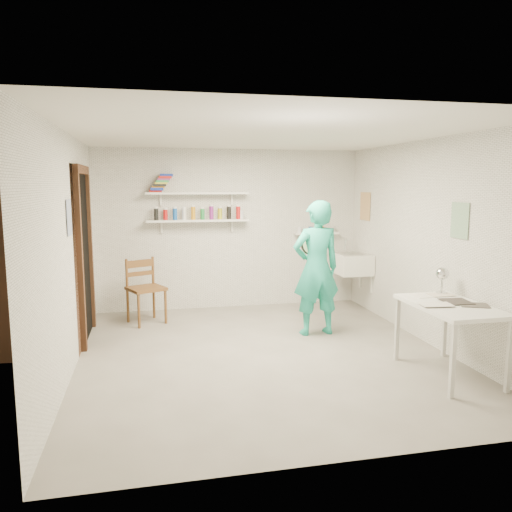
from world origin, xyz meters
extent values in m
cube|color=slate|center=(0.00, 0.00, -0.01)|extent=(4.00, 4.50, 0.02)
cube|color=silver|center=(0.00, 0.00, 2.41)|extent=(4.00, 4.50, 0.02)
cube|color=silver|center=(0.00, 2.26, 1.20)|extent=(4.00, 0.02, 2.40)
cube|color=silver|center=(0.00, -2.26, 1.20)|extent=(4.00, 0.02, 2.40)
cube|color=silver|center=(-2.01, 0.00, 1.20)|extent=(0.02, 4.50, 2.40)
cube|color=silver|center=(2.01, 0.00, 1.20)|extent=(0.02, 4.50, 2.40)
cube|color=black|center=(-1.99, 1.05, 1.00)|extent=(0.02, 0.90, 2.00)
cube|color=brown|center=(-2.70, 1.05, 1.05)|extent=(1.40, 1.50, 2.10)
cube|color=brown|center=(-1.97, 1.05, 2.05)|extent=(0.06, 1.05, 0.10)
cube|color=brown|center=(-1.97, 0.55, 1.00)|extent=(0.06, 0.10, 2.00)
cube|color=brown|center=(-1.97, 1.55, 1.00)|extent=(0.06, 0.10, 2.00)
cube|color=white|center=(-0.50, 2.13, 1.35)|extent=(1.50, 0.22, 0.03)
cube|color=white|center=(-0.50, 2.13, 1.75)|extent=(1.50, 0.22, 0.03)
cube|color=white|center=(1.35, 2.17, 1.12)|extent=(0.70, 0.14, 0.03)
cube|color=#334C7F|center=(-1.99, 0.05, 1.55)|extent=(0.01, 0.28, 0.36)
cube|color=#995933|center=(1.99, 1.80, 1.55)|extent=(0.01, 0.34, 0.42)
cube|color=#3F724C|center=(1.99, -0.55, 1.50)|extent=(0.01, 0.30, 0.38)
cube|color=white|center=(1.75, 1.70, 0.70)|extent=(0.48, 0.60, 0.30)
imported|color=#24B499|center=(0.81, 0.61, 0.84)|extent=(0.64, 0.45, 1.69)
cylinder|color=beige|center=(0.83, 0.83, 1.12)|extent=(0.30, 0.06, 0.30)
cube|color=brown|center=(-1.27, 1.57, 0.48)|extent=(0.58, 0.57, 0.96)
cube|color=silver|center=(1.64, -0.98, 0.36)|extent=(0.65, 1.08, 0.72)
sphere|color=silver|center=(1.82, -0.55, 0.94)|extent=(0.14, 0.14, 0.14)
cylinder|color=black|center=(-1.13, 2.13, 1.45)|extent=(0.06, 0.06, 0.17)
cylinder|color=red|center=(-0.99, 2.13, 1.45)|extent=(0.06, 0.06, 0.17)
cylinder|color=blue|center=(-0.85, 2.13, 1.45)|extent=(0.06, 0.06, 0.17)
cylinder|color=white|center=(-0.71, 2.13, 1.45)|extent=(0.06, 0.06, 0.17)
cylinder|color=orange|center=(-0.57, 2.13, 1.45)|extent=(0.06, 0.06, 0.17)
cylinder|color=#268C3F|center=(-0.43, 2.13, 1.45)|extent=(0.06, 0.06, 0.17)
cylinder|color=#8C268C|center=(-0.29, 2.13, 1.45)|extent=(0.06, 0.06, 0.17)
cylinder|color=gold|center=(-0.15, 2.13, 1.45)|extent=(0.06, 0.06, 0.17)
cylinder|color=black|center=(-0.01, 2.13, 1.45)|extent=(0.06, 0.06, 0.17)
cylinder|color=red|center=(0.13, 2.13, 1.45)|extent=(0.06, 0.06, 0.17)
cube|color=red|center=(-1.10, 2.13, 1.78)|extent=(0.18, 0.14, 0.03)
cube|color=#1933A5|center=(-1.08, 2.13, 1.81)|extent=(0.18, 0.14, 0.03)
cube|color=orange|center=(-1.06, 2.13, 1.83)|extent=(0.18, 0.14, 0.03)
cube|color=black|center=(-1.04, 2.13, 1.86)|extent=(0.18, 0.14, 0.03)
cube|color=yellow|center=(-1.02, 2.13, 1.89)|extent=(0.18, 0.14, 0.03)
cube|color=#338C4C|center=(-1.00, 2.13, 1.92)|extent=(0.18, 0.14, 0.03)
cube|color=#8C3F8C|center=(-0.98, 2.13, 1.95)|extent=(0.18, 0.14, 0.03)
cube|color=red|center=(-0.96, 2.13, 1.97)|extent=(0.18, 0.14, 0.03)
cube|color=#1933A5|center=(-0.94, 2.13, 2.00)|extent=(0.18, 0.14, 0.03)
cylinder|color=silver|center=(1.14, 2.17, 1.18)|extent=(0.07, 0.07, 0.09)
cylinder|color=#335999|center=(1.28, 2.17, 1.18)|extent=(0.07, 0.07, 0.09)
cylinder|color=orange|center=(1.42, 2.17, 1.18)|extent=(0.07, 0.07, 0.09)
cylinder|color=#999999|center=(1.56, 2.17, 1.18)|extent=(0.07, 0.07, 0.09)
cube|color=silver|center=(1.64, -0.98, 0.72)|extent=(0.30, 0.22, 0.00)
cube|color=#4C4742|center=(1.64, -0.98, 0.73)|extent=(0.30, 0.22, 0.00)
cube|color=beige|center=(1.64, -0.98, 0.73)|extent=(0.30, 0.22, 0.00)
cube|color=#383330|center=(1.64, -0.98, 0.73)|extent=(0.30, 0.22, 0.00)
cube|color=silver|center=(1.64, -0.98, 0.74)|extent=(0.30, 0.22, 0.00)
camera|label=1|loc=(-1.22, -5.22, 1.88)|focal=35.00mm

